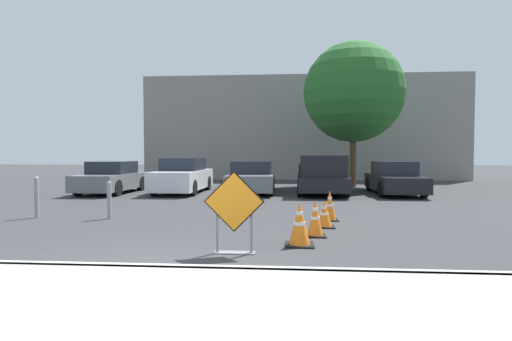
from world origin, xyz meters
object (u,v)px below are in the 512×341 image
object	(u,v)px
parked_car_nearest	(112,178)
traffic_cone_fourth	(330,206)
traffic_cone_third	(324,214)
traffic_cone_nearest	(300,224)
road_closed_sign	(234,209)
parked_car_second	(183,177)
traffic_cone_second	(315,218)
parked_car_fourth	(394,179)
bollard_nearest	(109,199)
pickup_truck	(322,176)
parked_car_third	(252,178)
bollard_second	(37,196)

from	to	relation	value
parked_car_nearest	traffic_cone_fourth	bearing A→B (deg)	143.61
traffic_cone_third	parked_car_nearest	bearing A→B (deg)	138.25
traffic_cone_nearest	parked_car_nearest	world-z (taller)	parked_car_nearest
road_closed_sign	parked_car_second	size ratio (longest dim) A/B	0.31
traffic_cone_second	parked_car_fourth	bearing A→B (deg)	66.47
traffic_cone_fourth	traffic_cone_second	bearing A→B (deg)	-104.16
bollard_nearest	traffic_cone_fourth	bearing A→B (deg)	1.80
parked_car_second	pickup_truck	size ratio (longest dim) A/B	0.86
traffic_cone_third	traffic_cone_fourth	size ratio (longest dim) A/B	0.80
traffic_cone_fourth	bollard_nearest	size ratio (longest dim) A/B	0.79
parked_car_nearest	parked_car_third	distance (m)	6.05
traffic_cone_fourth	parked_car_second	xyz separation A→B (m)	(-5.61, 6.96, 0.32)
parked_car_fourth	traffic_cone_third	bearing A→B (deg)	66.95
traffic_cone_nearest	traffic_cone_second	world-z (taller)	traffic_cone_nearest
traffic_cone_nearest	traffic_cone_third	xyz separation A→B (m)	(0.62, 1.89, -0.10)
parked_car_nearest	bollard_second	size ratio (longest dim) A/B	3.78
parked_car_third	traffic_cone_nearest	bearing A→B (deg)	98.94
parked_car_fourth	traffic_cone_nearest	bearing A→B (deg)	68.10
traffic_cone_second	traffic_cone_third	distance (m)	1.07
road_closed_sign	parked_car_fourth	bearing A→B (deg)	63.06
parked_car_third	pickup_truck	xyz separation A→B (m)	(3.00, -0.31, 0.10)
traffic_cone_nearest	parked_car_third	xyz separation A→B (m)	(-1.75, 10.01, 0.25)
parked_car_second	parked_car_fourth	size ratio (longest dim) A/B	1.00
road_closed_sign	parked_car_nearest	distance (m)	12.09
traffic_cone_nearest	parked_car_third	bearing A→B (deg)	99.92
road_closed_sign	traffic_cone_nearest	xyz separation A→B (m)	(1.11, 0.71, -0.36)
parked_car_fourth	bollard_nearest	bearing A→B (deg)	39.89
traffic_cone_nearest	bollard_second	bearing A→B (deg)	158.46
traffic_cone_third	traffic_cone_second	bearing A→B (deg)	-105.18
road_closed_sign	traffic_cone_third	world-z (taller)	road_closed_sign
traffic_cone_second	traffic_cone_fourth	distance (m)	2.06
traffic_cone_third	parked_car_fourth	world-z (taller)	parked_car_fourth
pickup_truck	bollard_second	world-z (taller)	pickup_truck
parked_car_second	pickup_truck	bearing A→B (deg)	179.77
parked_car_third	traffic_cone_third	bearing A→B (deg)	105.31
traffic_cone_third	bollard_second	world-z (taller)	bollard_second
road_closed_sign	parked_car_fourth	size ratio (longest dim) A/B	0.31
traffic_cone_fourth	bollard_nearest	bearing A→B (deg)	-178.20
parked_car_third	parked_car_fourth	world-z (taller)	parked_car_third
traffic_cone_nearest	traffic_cone_third	bearing A→B (deg)	71.71
parked_car_second	parked_car_third	world-z (taller)	parked_car_second
traffic_cone_second	bollard_second	distance (m)	7.35
road_closed_sign	parked_car_nearest	size ratio (longest dim) A/B	0.34
road_closed_sign	parked_car_third	size ratio (longest dim) A/B	0.31
parked_car_fourth	pickup_truck	bearing A→B (deg)	4.72
traffic_cone_nearest	bollard_second	distance (m)	7.29
traffic_cone_second	bollard_second	size ratio (longest dim) A/B	0.69
traffic_cone_fourth	bollard_second	size ratio (longest dim) A/B	0.71
traffic_cone_fourth	parked_car_nearest	size ratio (longest dim) A/B	0.19
road_closed_sign	traffic_cone_third	xyz separation A→B (m)	(1.73, 2.60, -0.46)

